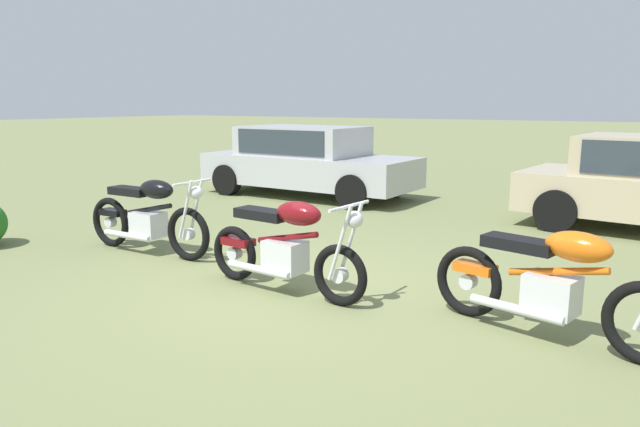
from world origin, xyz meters
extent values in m
plane|color=olive|center=(0.00, 0.00, 0.00)|extent=(120.00, 120.00, 0.00)
torus|color=black|center=(-1.69, 0.31, 0.33)|extent=(0.67, 0.09, 0.67)
torus|color=black|center=(-3.10, 0.31, 0.33)|extent=(0.67, 0.09, 0.67)
cylinder|color=silver|center=(-1.69, 0.31, 0.33)|extent=(0.14, 0.10, 0.14)
cylinder|color=silver|center=(-3.10, 0.31, 0.33)|extent=(0.14, 0.10, 0.14)
cylinder|color=silver|center=(-1.63, 0.40, 0.66)|extent=(0.27, 0.04, 0.72)
cylinder|color=silver|center=(-1.63, 0.22, 0.66)|extent=(0.27, 0.04, 0.72)
cube|color=silver|center=(-2.38, 0.31, 0.38)|extent=(0.40, 0.30, 0.32)
cylinder|color=black|center=(-2.35, 0.31, 0.58)|extent=(0.77, 0.06, 0.22)
ellipsoid|color=black|center=(-2.20, 0.31, 0.85)|extent=(0.52, 0.26, 0.24)
cube|color=black|center=(-2.68, 0.31, 0.79)|extent=(0.60, 0.24, 0.10)
cube|color=black|center=(-3.04, 0.31, 0.47)|extent=(0.36, 0.18, 0.08)
cylinder|color=silver|center=(-1.59, 0.31, 0.98)|extent=(0.03, 0.64, 0.03)
sphere|color=silver|center=(-1.53, 0.31, 0.86)|extent=(0.16, 0.16, 0.16)
cylinder|color=silver|center=(-2.60, 0.15, 0.24)|extent=(0.80, 0.08, 0.08)
torus|color=black|center=(0.68, -0.13, 0.30)|extent=(0.61, 0.14, 0.60)
torus|color=black|center=(-0.70, -0.01, 0.30)|extent=(0.61, 0.14, 0.60)
cylinder|color=silver|center=(0.68, -0.13, 0.30)|extent=(0.15, 0.11, 0.14)
cylinder|color=silver|center=(-0.70, -0.01, 0.30)|extent=(0.15, 0.11, 0.14)
cylinder|color=silver|center=(0.75, -0.05, 0.64)|extent=(0.28, 0.06, 0.75)
cylinder|color=silver|center=(0.74, -0.23, 0.64)|extent=(0.28, 0.06, 0.75)
cube|color=silver|center=(0.01, -0.07, 0.38)|extent=(0.42, 0.33, 0.32)
cylinder|color=maroon|center=(0.04, -0.08, 0.58)|extent=(0.76, 0.13, 0.22)
ellipsoid|color=maroon|center=(0.19, -0.09, 0.84)|extent=(0.54, 0.30, 0.24)
cube|color=black|center=(-0.29, -0.05, 0.78)|extent=(0.62, 0.29, 0.10)
cube|color=maroon|center=(-0.64, -0.02, 0.44)|extent=(0.37, 0.21, 0.08)
cylinder|color=silver|center=(0.78, -0.14, 0.98)|extent=(0.09, 0.64, 0.03)
sphere|color=silver|center=(0.84, -0.15, 0.86)|extent=(0.17, 0.17, 0.16)
cylinder|color=silver|center=(-0.22, -0.22, 0.24)|extent=(0.80, 0.15, 0.08)
torus|color=black|center=(1.81, 0.24, 0.32)|extent=(0.65, 0.23, 0.65)
cylinder|color=silver|center=(1.81, 0.24, 0.32)|extent=(0.16, 0.13, 0.14)
cube|color=silver|center=(2.55, 0.07, 0.38)|extent=(0.46, 0.38, 0.32)
cylinder|color=orange|center=(2.58, 0.06, 0.58)|extent=(0.80, 0.24, 0.23)
ellipsoid|color=orange|center=(2.72, 0.03, 0.81)|extent=(0.57, 0.37, 0.24)
cube|color=black|center=(2.25, 0.13, 0.75)|extent=(0.64, 0.37, 0.10)
cube|color=orange|center=(1.87, 0.22, 0.46)|extent=(0.39, 0.26, 0.08)
cylinder|color=silver|center=(2.30, -0.04, 0.24)|extent=(0.80, 0.26, 0.08)
cube|color=#B2B5BA|center=(-3.11, 5.31, 0.55)|extent=(4.51, 1.91, 0.60)
cube|color=#B2B5BA|center=(-3.26, 5.32, 1.13)|extent=(2.50, 1.66, 0.60)
cube|color=#2D3842|center=(-3.26, 5.32, 1.15)|extent=(2.14, 1.68, 0.48)
cylinder|color=black|center=(-1.56, 6.07, 0.32)|extent=(0.65, 0.24, 0.64)
cylinder|color=black|center=(-1.62, 4.44, 0.32)|extent=(0.65, 0.24, 0.64)
cylinder|color=black|center=(-4.61, 6.18, 0.32)|extent=(0.65, 0.24, 0.64)
cylinder|color=black|center=(-4.67, 4.55, 0.32)|extent=(0.65, 0.24, 0.64)
cylinder|color=black|center=(2.05, 6.09, 0.32)|extent=(0.66, 0.29, 0.64)
cylinder|color=black|center=(1.86, 4.40, 0.32)|extent=(0.66, 0.29, 0.64)
camera|label=1|loc=(3.29, -4.78, 1.92)|focal=32.70mm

